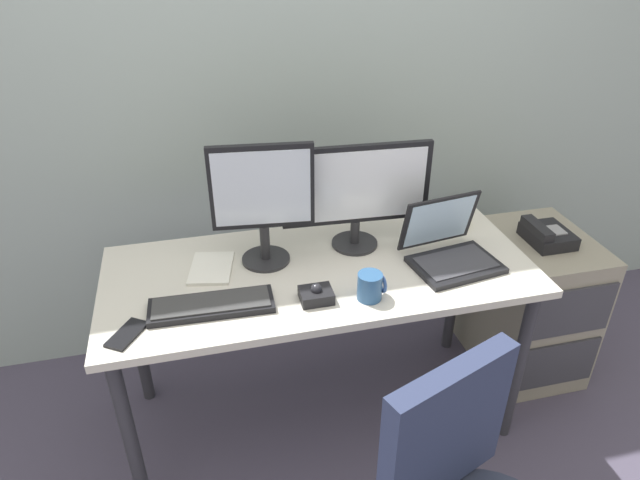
{
  "coord_description": "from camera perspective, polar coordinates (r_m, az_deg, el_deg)",
  "views": [
    {
      "loc": [
        -0.41,
        -1.67,
        1.9
      ],
      "look_at": [
        0.0,
        0.0,
        0.88
      ],
      "focal_mm": 31.5,
      "sensor_mm": 36.0,
      "label": 1
    }
  ],
  "objects": [
    {
      "name": "back_wall",
      "position": [
        2.45,
        -4.04,
        18.81
      ],
      "size": [
        6.0,
        0.1,
        2.8
      ],
      "primitive_type": "cube",
      "color": "#9DADA7",
      "rests_on": "ground"
    },
    {
      "name": "paper_notepad",
      "position": [
        2.09,
        -10.98,
        -2.82
      ],
      "size": [
        0.19,
        0.23,
        0.01
      ],
      "primitive_type": "cube",
      "rotation": [
        0.0,
        0.0,
        -0.2
      ],
      "color": "white",
      "rests_on": "desk"
    },
    {
      "name": "ground_plane",
      "position": [
        2.57,
        -0.0,
        -17.14
      ],
      "size": [
        8.0,
        8.0,
        0.0
      ],
      "primitive_type": "plane",
      "color": "#4B4558"
    },
    {
      "name": "monitor_main",
      "position": [
        2.1,
        3.74,
        5.07
      ],
      "size": [
        0.56,
        0.18,
        0.41
      ],
      "color": "#262628",
      "rests_on": "desk"
    },
    {
      "name": "cell_phone",
      "position": [
        1.86,
        -19.02,
        -9.03
      ],
      "size": [
        0.13,
        0.16,
        0.01
      ],
      "primitive_type": "cube",
      "rotation": [
        0.0,
        0.0,
        -0.58
      ],
      "color": "black",
      "rests_on": "desk"
    },
    {
      "name": "monitor_side",
      "position": [
        1.99,
        -5.87,
        4.32
      ],
      "size": [
        0.37,
        0.18,
        0.46
      ],
      "color": "#262628",
      "rests_on": "desk"
    },
    {
      "name": "keyboard",
      "position": [
        1.9,
        -10.96,
        -6.51
      ],
      "size": [
        0.41,
        0.15,
        0.03
      ],
      "color": "black",
      "rests_on": "desk"
    },
    {
      "name": "file_cabinet",
      "position": [
        2.76,
        20.48,
        -6.06
      ],
      "size": [
        0.42,
        0.53,
        0.68
      ],
      "color": "gray",
      "rests_on": "ground"
    },
    {
      "name": "coffee_mug",
      "position": [
        1.9,
        5.15,
        -4.7
      ],
      "size": [
        0.09,
        0.08,
        0.1
      ],
      "color": "#2B5382",
      "rests_on": "desk"
    },
    {
      "name": "desk",
      "position": [
        2.11,
        -0.0,
        -4.79
      ],
      "size": [
        1.57,
        0.68,
        0.76
      ],
      "color": "beige",
      "rests_on": "ground"
    },
    {
      "name": "banana",
      "position": [
        2.44,
        13.18,
        2.42
      ],
      "size": [
        0.13,
        0.19,
        0.04
      ],
      "primitive_type": "ellipsoid",
      "rotation": [
        0.0,
        0.0,
        2.1
      ],
      "color": "yellow",
      "rests_on": "desk"
    },
    {
      "name": "trackball_mouse",
      "position": [
        1.89,
        -0.39,
        -5.56
      ],
      "size": [
        0.11,
        0.09,
        0.07
      ],
      "color": "black",
      "rests_on": "desk"
    },
    {
      "name": "desk_phone",
      "position": [
        2.55,
        22.02,
        0.49
      ],
      "size": [
        0.17,
        0.2,
        0.09
      ],
      "color": "black",
      "rests_on": "file_cabinet"
    },
    {
      "name": "laptop",
      "position": [
        2.14,
        13.01,
        -0.81
      ],
      "size": [
        0.35,
        0.32,
        0.24
      ],
      "color": "black",
      "rests_on": "desk"
    }
  ]
}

